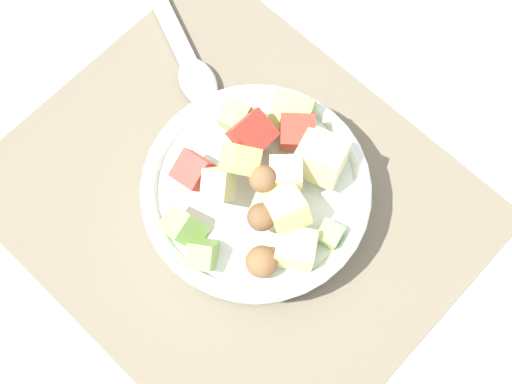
# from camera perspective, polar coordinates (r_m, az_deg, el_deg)

# --- Properties ---
(ground_plane) EXTENTS (2.40, 2.40, 0.00)m
(ground_plane) POSITION_cam_1_polar(r_m,az_deg,el_deg) (0.69, -1.68, -0.87)
(ground_plane) COLOR silver
(placemat) EXTENTS (0.42, 0.36, 0.01)m
(placemat) POSITION_cam_1_polar(r_m,az_deg,el_deg) (0.69, -1.69, -0.79)
(placemat) COLOR #756B56
(placemat) RESTS_ON ground_plane
(salad_bowl) EXTENTS (0.21, 0.21, 0.11)m
(salad_bowl) POSITION_cam_1_polar(r_m,az_deg,el_deg) (0.65, 0.11, -0.08)
(salad_bowl) COLOR white
(salad_bowl) RESTS_ON placemat
(serving_spoon) EXTENTS (0.19, 0.10, 0.01)m
(serving_spoon) POSITION_cam_1_polar(r_m,az_deg,el_deg) (0.75, -5.72, 10.91)
(serving_spoon) COLOR #B7B7BC
(serving_spoon) RESTS_ON placemat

